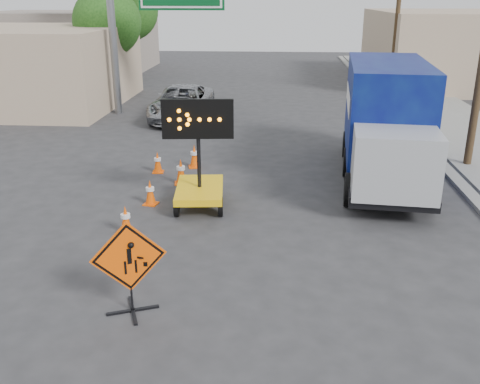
# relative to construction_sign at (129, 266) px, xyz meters

# --- Properties ---
(ground) EXTENTS (100.00, 100.00, 0.00)m
(ground) POSITION_rel_construction_sign_xyz_m (1.08, -0.41, -0.96)
(ground) COLOR #2D2D30
(ground) RESTS_ON ground
(curb_right) EXTENTS (0.40, 60.00, 0.12)m
(curb_right) POSITION_rel_construction_sign_xyz_m (8.28, 14.59, -0.90)
(curb_right) COLOR gray
(curb_right) RESTS_ON ground
(sidewalk_right) EXTENTS (4.00, 60.00, 0.15)m
(sidewalk_right) POSITION_rel_construction_sign_xyz_m (10.58, 14.59, -0.89)
(sidewalk_right) COLOR gray
(sidewalk_right) RESTS_ON ground
(storefront_left_far) EXTENTS (12.00, 10.00, 4.40)m
(storefront_left_far) POSITION_rel_construction_sign_xyz_m (-13.92, 33.59, 1.24)
(storefront_left_far) COLOR gray
(storefront_left_far) RESTS_ON ground
(building_right_far) EXTENTS (10.00, 14.00, 4.60)m
(building_right_far) POSITION_rel_construction_sign_xyz_m (14.08, 29.59, 1.34)
(building_right_far) COLOR tan
(building_right_far) RESTS_ON ground
(highway_gantry) EXTENTS (6.18, 0.38, 6.90)m
(highway_gantry) POSITION_rel_construction_sign_xyz_m (-3.35, 17.55, 4.11)
(highway_gantry) COLOR slate
(highway_gantry) RESTS_ON ground
(utility_pole_far) EXTENTS (1.80, 0.26, 9.00)m
(utility_pole_far) POSITION_rel_construction_sign_xyz_m (9.08, 23.59, 3.72)
(utility_pole_far) COLOR #41311C
(utility_pole_far) RESTS_ON ground
(tree_left_near) EXTENTS (3.71, 3.71, 6.03)m
(tree_left_near) POSITION_rel_construction_sign_xyz_m (-6.92, 21.59, 3.20)
(tree_left_near) COLOR #41311C
(tree_left_near) RESTS_ON ground
(tree_left_far) EXTENTS (4.10, 4.10, 6.66)m
(tree_left_far) POSITION_rel_construction_sign_xyz_m (-7.92, 29.59, 3.64)
(tree_left_far) COLOR #41311C
(tree_left_far) RESTS_ON ground
(construction_sign) EXTENTS (1.29, 0.93, 1.82)m
(construction_sign) POSITION_rel_construction_sign_xyz_m (0.00, 0.00, 0.00)
(construction_sign) COLOR black
(construction_sign) RESTS_ON ground
(arrow_board) EXTENTS (1.90, 2.23, 3.01)m
(arrow_board) POSITION_rel_construction_sign_xyz_m (0.48, 5.39, -0.29)
(arrow_board) COLOR yellow
(arrow_board) RESTS_ON ground
(pickup_truck) EXTENTS (2.65, 5.61, 1.55)m
(pickup_truck) POSITION_rel_construction_sign_xyz_m (-1.98, 16.49, -0.19)
(pickup_truck) COLOR #9DA0A4
(pickup_truck) RESTS_ON ground
(box_truck) EXTENTS (2.99, 7.80, 3.62)m
(box_truck) POSITION_rel_construction_sign_xyz_m (5.94, 8.24, 0.68)
(box_truck) COLOR black
(box_truck) RESTS_ON ground
(cone_a) EXTENTS (0.43, 0.43, 0.73)m
(cone_a) POSITION_rel_construction_sign_xyz_m (-1.07, 3.44, -0.60)
(cone_a) COLOR #FF5405
(cone_a) RESTS_ON ground
(cone_b) EXTENTS (0.43, 0.43, 0.73)m
(cone_b) POSITION_rel_construction_sign_xyz_m (-0.93, 5.40, -0.60)
(cone_b) COLOR #FF5405
(cone_b) RESTS_ON ground
(cone_c) EXTENTS (0.47, 0.47, 0.81)m
(cone_c) POSITION_rel_construction_sign_xyz_m (-0.38, 7.22, -0.56)
(cone_c) COLOR #FF5405
(cone_c) RESTS_ON ground
(cone_d) EXTENTS (0.40, 0.40, 0.71)m
(cone_d) POSITION_rel_construction_sign_xyz_m (-1.36, 8.29, -0.60)
(cone_d) COLOR #FF5405
(cone_d) RESTS_ON ground
(cone_e) EXTENTS (0.48, 0.48, 0.79)m
(cone_e) POSITION_rel_construction_sign_xyz_m (-0.23, 8.95, -0.57)
(cone_e) COLOR #FF5405
(cone_e) RESTS_ON ground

